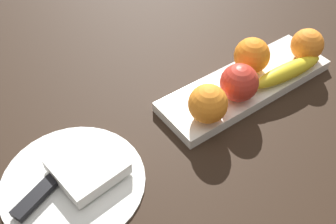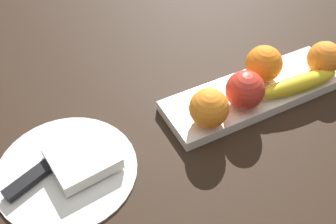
{
  "view_description": "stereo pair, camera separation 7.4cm",
  "coord_description": "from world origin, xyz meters",
  "px_view_note": "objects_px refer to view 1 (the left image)",
  "views": [
    {
      "loc": [
        -0.49,
        -0.44,
        0.59
      ],
      "look_at": [
        -0.19,
        -0.02,
        0.05
      ],
      "focal_mm": 43.18,
      "sensor_mm": 36.0,
      "label": 1
    },
    {
      "loc": [
        -0.42,
        -0.48,
        0.59
      ],
      "look_at": [
        -0.19,
        -0.02,
        0.05
      ],
      "focal_mm": 43.18,
      "sensor_mm": 36.0,
      "label": 2
    }
  ],
  "objects_px": {
    "orange_near_banana": "(208,104)",
    "apple": "(239,83)",
    "orange_center": "(307,45)",
    "knife": "(43,191)",
    "banana": "(287,72)",
    "folded_napkin": "(88,167)",
    "dinner_plate": "(73,181)",
    "fruit_tray": "(246,85)",
    "orange_near_apple": "(251,55)"
  },
  "relations": [
    {
      "from": "folded_napkin",
      "to": "orange_near_apple",
      "type": "bearing_deg",
      "value": 3.63
    },
    {
      "from": "apple",
      "to": "orange_center",
      "type": "xyz_separation_m",
      "value": [
        0.21,
        0.01,
        -0.0
      ]
    },
    {
      "from": "dinner_plate",
      "to": "banana",
      "type": "bearing_deg",
      "value": -4.98
    },
    {
      "from": "orange_center",
      "to": "dinner_plate",
      "type": "height_order",
      "value": "orange_center"
    },
    {
      "from": "fruit_tray",
      "to": "dinner_plate",
      "type": "xyz_separation_m",
      "value": [
        -0.41,
        0.0,
        -0.01
      ]
    },
    {
      "from": "fruit_tray",
      "to": "banana",
      "type": "relative_size",
      "value": 2.19
    },
    {
      "from": "fruit_tray",
      "to": "orange_near_banana",
      "type": "bearing_deg",
      "value": -166.63
    },
    {
      "from": "banana",
      "to": "orange_near_banana",
      "type": "xyz_separation_m",
      "value": [
        -0.21,
        0.01,
        0.02
      ]
    },
    {
      "from": "orange_near_apple",
      "to": "folded_napkin",
      "type": "relative_size",
      "value": 0.69
    },
    {
      "from": "apple",
      "to": "dinner_plate",
      "type": "xyz_separation_m",
      "value": [
        -0.36,
        0.02,
        -0.06
      ]
    },
    {
      "from": "banana",
      "to": "orange_near_apple",
      "type": "relative_size",
      "value": 2.37
    },
    {
      "from": "banana",
      "to": "orange_center",
      "type": "distance_m",
      "value": 0.09
    },
    {
      "from": "orange_near_banana",
      "to": "orange_center",
      "type": "relative_size",
      "value": 1.06
    },
    {
      "from": "apple",
      "to": "folded_napkin",
      "type": "height_order",
      "value": "apple"
    },
    {
      "from": "knife",
      "to": "fruit_tray",
      "type": "bearing_deg",
      "value": -22.07
    },
    {
      "from": "orange_near_apple",
      "to": "orange_near_banana",
      "type": "distance_m",
      "value": 0.18
    },
    {
      "from": "banana",
      "to": "orange_center",
      "type": "height_order",
      "value": "orange_center"
    },
    {
      "from": "fruit_tray",
      "to": "banana",
      "type": "distance_m",
      "value": 0.09
    },
    {
      "from": "banana",
      "to": "knife",
      "type": "relative_size",
      "value": 1.03
    },
    {
      "from": "orange_center",
      "to": "knife",
      "type": "distance_m",
      "value": 0.62
    },
    {
      "from": "orange_near_banana",
      "to": "knife",
      "type": "relative_size",
      "value": 0.43
    },
    {
      "from": "orange_center",
      "to": "dinner_plate",
      "type": "xyz_separation_m",
      "value": [
        -0.56,
        0.02,
        -0.05
      ]
    },
    {
      "from": "banana",
      "to": "folded_napkin",
      "type": "height_order",
      "value": "banana"
    },
    {
      "from": "banana",
      "to": "orange_near_banana",
      "type": "bearing_deg",
      "value": -177.92
    },
    {
      "from": "fruit_tray",
      "to": "folded_napkin",
      "type": "height_order",
      "value": "folded_napkin"
    },
    {
      "from": "orange_center",
      "to": "knife",
      "type": "bearing_deg",
      "value": 177.88
    },
    {
      "from": "knife",
      "to": "orange_near_banana",
      "type": "bearing_deg",
      "value": -28.02
    },
    {
      "from": "banana",
      "to": "knife",
      "type": "xyz_separation_m",
      "value": [
        -0.53,
        0.05,
        -0.03
      ]
    },
    {
      "from": "orange_center",
      "to": "dinner_plate",
      "type": "relative_size",
      "value": 0.28
    },
    {
      "from": "apple",
      "to": "orange_near_apple",
      "type": "xyz_separation_m",
      "value": [
        0.08,
        0.05,
        -0.0
      ]
    },
    {
      "from": "banana",
      "to": "orange_center",
      "type": "relative_size",
      "value": 2.55
    },
    {
      "from": "orange_near_banana",
      "to": "apple",
      "type": "bearing_deg",
      "value": 5.65
    },
    {
      "from": "apple",
      "to": "dinner_plate",
      "type": "relative_size",
      "value": 0.3
    },
    {
      "from": "apple",
      "to": "orange_near_banana",
      "type": "relative_size",
      "value": 1.02
    },
    {
      "from": "apple",
      "to": "knife",
      "type": "relative_size",
      "value": 0.44
    },
    {
      "from": "fruit_tray",
      "to": "apple",
      "type": "distance_m",
      "value": 0.07
    },
    {
      "from": "dinner_plate",
      "to": "orange_near_apple",
      "type": "bearing_deg",
      "value": 3.37
    },
    {
      "from": "fruit_tray",
      "to": "orange_center",
      "type": "height_order",
      "value": "orange_center"
    },
    {
      "from": "apple",
      "to": "orange_near_apple",
      "type": "distance_m",
      "value": 0.09
    },
    {
      "from": "orange_center",
      "to": "dinner_plate",
      "type": "bearing_deg",
      "value": 178.24
    },
    {
      "from": "fruit_tray",
      "to": "knife",
      "type": "distance_m",
      "value": 0.46
    },
    {
      "from": "orange_near_banana",
      "to": "knife",
      "type": "bearing_deg",
      "value": 173.37
    },
    {
      "from": "fruit_tray",
      "to": "orange_near_banana",
      "type": "xyz_separation_m",
      "value": [
        -0.13,
        -0.03,
        0.05
      ]
    },
    {
      "from": "orange_near_banana",
      "to": "dinner_plate",
      "type": "distance_m",
      "value": 0.28
    },
    {
      "from": "orange_near_apple",
      "to": "folded_napkin",
      "type": "bearing_deg",
      "value": -176.37
    },
    {
      "from": "orange_near_banana",
      "to": "orange_center",
      "type": "xyz_separation_m",
      "value": [
        0.29,
        0.01,
        -0.0
      ]
    },
    {
      "from": "dinner_plate",
      "to": "folded_napkin",
      "type": "distance_m",
      "value": 0.04
    },
    {
      "from": "banana",
      "to": "orange_near_banana",
      "type": "height_order",
      "value": "orange_near_banana"
    },
    {
      "from": "apple",
      "to": "orange_near_banana",
      "type": "bearing_deg",
      "value": -174.35
    },
    {
      "from": "banana",
      "to": "folded_napkin",
      "type": "bearing_deg",
      "value": 179.45
    }
  ]
}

